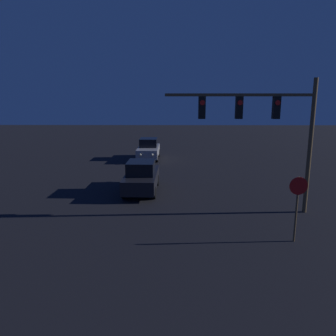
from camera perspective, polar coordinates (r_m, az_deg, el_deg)
The scene contains 4 objects.
car_near at distance 17.19m, azimuth -4.64°, elevation -1.55°, with size 1.71×4.18×1.67m.
car_far at distance 26.37m, azimuth -3.41°, elevation 3.28°, with size 1.68×4.17×1.67m.
traffic_signal_mast at distance 14.15m, azimuth 16.76°, elevation 7.89°, with size 6.14×0.30×5.65m.
stop_sign at distance 11.87m, azimuth 21.62°, elevation -4.87°, with size 0.61×0.07×2.30m.
Camera 1 is at (0.19, 0.51, 4.87)m, focal length 35.00 mm.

